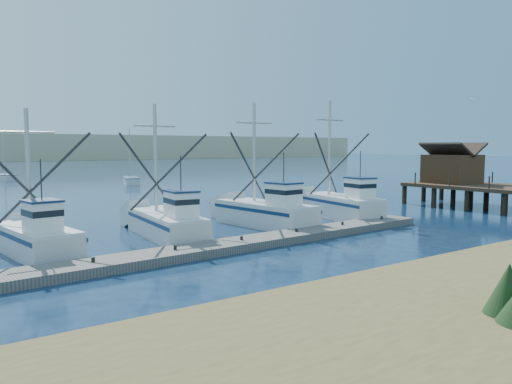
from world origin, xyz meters
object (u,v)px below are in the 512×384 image
floating_dock (210,249)px  sailboat_far (5,177)px  sailboat_near (131,181)px  timber_pier (489,179)px

floating_dock → sailboat_far: size_ratio=3.98×
floating_dock → sailboat_near: bearing=69.5°
timber_pier → sailboat_near: (-14.82, 44.68, -2.08)m
floating_dock → sailboat_near: sailboat_near is taller
timber_pier → sailboat_far: 69.09m
floating_dock → sailboat_near: (14.00, 46.58, 0.27)m
timber_pier → floating_dock: bearing=-176.2°
floating_dock → sailboat_near: 48.64m
sailboat_far → timber_pier: bearing=-80.1°
floating_dock → sailboat_far: (0.55, 64.91, 0.29)m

